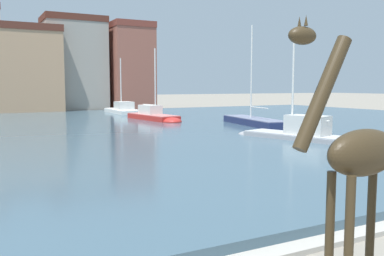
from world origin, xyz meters
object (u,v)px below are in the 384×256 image
(giraffe_statue, at_px, (358,158))
(sailboat_red, at_px, (156,118))
(sailboat_white, at_px, (121,111))
(sailboat_navy, at_px, (249,123))
(sailboat_grey, at_px, (293,135))

(giraffe_statue, height_order, sailboat_red, sailboat_red)
(giraffe_statue, distance_m, sailboat_red, 31.36)
(sailboat_white, distance_m, sailboat_navy, 19.10)
(giraffe_statue, height_order, sailboat_grey, sailboat_grey)
(sailboat_white, height_order, sailboat_red, sailboat_red)
(sailboat_navy, bearing_deg, sailboat_white, 103.97)
(giraffe_statue, xyz_separation_m, sailboat_navy, (14.05, 22.69, -1.78))
(sailboat_grey, xyz_separation_m, sailboat_navy, (3.07, 8.69, -0.08))
(sailboat_white, relative_size, sailboat_navy, 0.86)
(sailboat_grey, relative_size, sailboat_red, 1.05)
(sailboat_grey, relative_size, sailboat_navy, 0.86)
(sailboat_red, bearing_deg, giraffe_statue, -106.64)
(giraffe_statue, distance_m, sailboat_navy, 26.75)
(giraffe_statue, height_order, sailboat_white, sailboat_white)
(sailboat_red, relative_size, sailboat_navy, 0.82)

